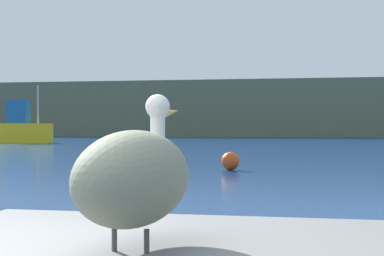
{
  "coord_description": "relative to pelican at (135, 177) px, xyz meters",
  "views": [
    {
      "loc": [
        1.99,
        -2.69,
        1.29
      ],
      "look_at": [
        -1.58,
        15.44,
        1.18
      ],
      "focal_mm": 56.36,
      "sensor_mm": 36.0,
      "label": 1
    }
  ],
  "objects": [
    {
      "name": "hillside_backdrop",
      "position": [
        -1.04,
        64.21,
        1.98
      ],
      "size": [
        140.0,
        12.21,
        5.95
      ],
      "primitive_type": "cube",
      "color": "#5B664C",
      "rests_on": "ground"
    },
    {
      "name": "pelican",
      "position": [
        0.0,
        0.0,
        0.0
      ],
      "size": [
        0.63,
        1.42,
        0.88
      ],
      "rotation": [
        0.0,
        0.0,
        1.49
      ],
      "color": "gray",
      "rests_on": "pier_dock"
    },
    {
      "name": "fishing_boat_yellow",
      "position": [
        -19.26,
        36.1,
        0.05
      ],
      "size": [
        4.69,
        1.74,
        4.05
      ],
      "rotation": [
        0.0,
        0.0,
        0.11
      ],
      "color": "yellow",
      "rests_on": "ground"
    },
    {
      "name": "mooring_buoy",
      "position": [
        -1.27,
        13.65,
        -0.74
      ],
      "size": [
        0.52,
        0.52,
        0.52
      ],
      "primitive_type": "sphere",
      "color": "#E54C19",
      "rests_on": "ground"
    }
  ]
}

